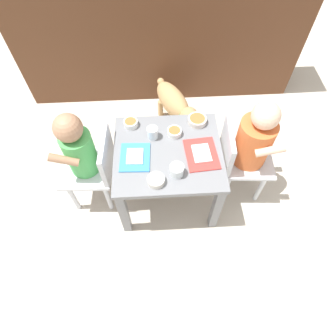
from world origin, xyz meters
TOP-DOWN VIEW (x-y plane):
  - ground_plane at (0.00, 0.00)m, footprint 7.00×7.00m
  - kitchen_cabinet_back at (0.00, 1.02)m, footprint 1.98×0.32m
  - dining_table at (0.00, 0.00)m, footprint 0.55×0.50m
  - seated_child_left at (-0.44, 0.02)m, footprint 0.29×0.29m
  - seated_child_right at (0.44, 0.03)m, footprint 0.30×0.30m
  - dog at (0.08, 0.58)m, footprint 0.30×0.46m
  - food_tray_left at (-0.17, -0.03)m, footprint 0.16×0.18m
  - food_tray_right at (0.17, -0.03)m, footprint 0.17×0.22m
  - water_cup_left at (-0.07, 0.10)m, footprint 0.06×0.06m
  - water_cup_right at (0.03, -0.14)m, footprint 0.07×0.07m
  - cereal_bowl_left_side at (0.04, 0.11)m, footprint 0.08×0.08m
  - veggie_bowl_near at (0.17, 0.19)m, footprint 0.10×0.10m
  - veggie_bowl_far at (-0.19, 0.19)m, footprint 0.08×0.08m
  - cereal_bowl_right_side at (-0.07, -0.18)m, footprint 0.08×0.08m

SIDE VIEW (x-z plane):
  - ground_plane at x=0.00m, z-range 0.00..0.00m
  - dog at x=0.08m, z-range 0.05..0.37m
  - dining_table at x=0.00m, z-range 0.14..0.57m
  - seated_child_left at x=-0.44m, z-range 0.09..0.77m
  - seated_child_right at x=0.44m, z-range 0.09..0.78m
  - food_tray_left at x=-0.17m, z-range 0.43..0.45m
  - food_tray_right at x=0.17m, z-range 0.43..0.45m
  - cereal_bowl_left_side at x=0.04m, z-range 0.44..0.47m
  - cereal_bowl_right_side at x=-0.07m, z-range 0.44..0.47m
  - veggie_bowl_near at x=0.17m, z-range 0.44..0.47m
  - veggie_bowl_far at x=-0.19m, z-range 0.44..0.47m
  - water_cup_right at x=0.03m, z-range 0.43..0.49m
  - water_cup_left at x=-0.07m, z-range 0.43..0.50m
  - kitchen_cabinet_back at x=0.00m, z-range 0.00..0.94m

